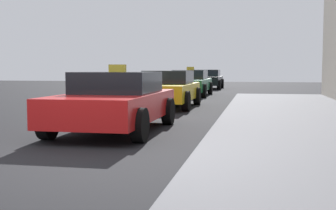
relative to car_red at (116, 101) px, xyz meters
The scene contains 5 objects.
ground_plane 3.69m from the car_red, 88.75° to the right, with size 80.00×80.00×0.00m, color black.
car_red is the anchor object (origin of this frame).
car_yellow 6.03m from the car_red, 90.48° to the left, with size 1.93×4.18×1.27m.
car_green 12.82m from the car_red, 91.27° to the left, with size 1.96×4.53×1.43m.
car_black 20.46m from the car_red, 90.74° to the left, with size 2.04×4.02×1.27m.
Camera 1 is at (2.87, -5.45, 1.34)m, focal length 47.42 mm.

